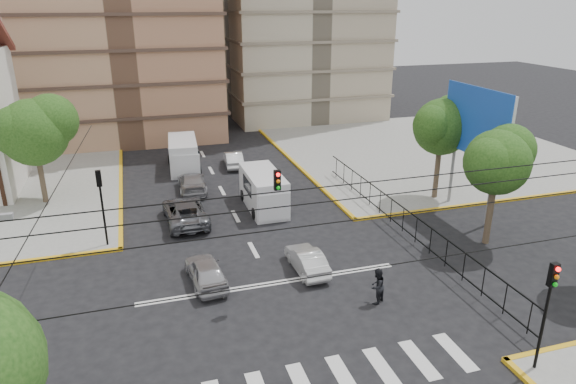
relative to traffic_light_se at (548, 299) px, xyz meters
name	(u,v)px	position (x,y,z in m)	size (l,w,h in m)	color
ground	(278,296)	(-7.80, 7.80, -3.11)	(160.00, 160.00, 0.00)	black
sidewalk_ne	(426,150)	(12.20, 27.80, -3.04)	(26.00, 26.00, 0.15)	gray
crosswalk_stripes	(323,381)	(-7.80, 1.80, -3.11)	(12.00, 2.40, 0.01)	silver
stop_line	(271,284)	(-7.80, 9.00, -3.11)	(13.00, 0.40, 0.01)	silver
park_fence	(402,234)	(1.20, 12.30, -3.11)	(0.10, 22.50, 1.66)	black
billboard	(477,124)	(6.65, 13.80, 2.89)	(0.36, 6.20, 8.10)	slate
tree_park_a	(499,159)	(5.28, 9.81, 1.90)	(4.41, 3.60, 6.83)	#473828
tree_park_c	(443,124)	(6.29, 16.81, 2.22)	(4.65, 3.80, 7.25)	#473828
tree_tudor	(35,129)	(-19.70, 23.81, 2.11)	(5.39, 4.40, 7.43)	#473828
traffic_light_se	(548,299)	(0.00, 0.00, 0.00)	(0.28, 0.22, 4.40)	black
traffic_light_nw	(101,196)	(-15.60, 15.60, 0.00)	(0.28, 0.22, 4.40)	black
traffic_light_hanging	(291,194)	(-7.80, 5.76, 2.79)	(18.00, 9.12, 0.92)	black
utility_pole_sw	(13,380)	(-16.80, -1.20, 1.65)	(1.40, 0.28, 9.00)	slate
van_right_lane	(264,192)	(-5.69, 18.44, -1.91)	(2.29, 5.50, 2.48)	silver
van_left_lane	(184,156)	(-9.87, 28.59, -1.89)	(2.59, 5.72, 2.51)	silver
car_silver_front_left	(206,271)	(-10.85, 9.98, -2.44)	(1.59, 3.94, 1.34)	#B0B0B4
car_white_front_right	(307,260)	(-5.71, 9.73, -2.50)	(1.29, 3.71, 1.22)	white
car_grey_mid_left	(185,211)	(-10.98, 17.79, -2.38)	(2.44, 5.30, 1.47)	slate
car_silver_rear_left	(192,182)	(-9.87, 23.30, -2.43)	(1.92, 4.73, 1.37)	#A1A1A6
car_darkgrey_mid_right	(260,173)	(-4.65, 23.90, -2.44)	(1.59, 3.94, 1.34)	#242426
car_white_rear_right	(233,159)	(-5.81, 28.33, -2.47)	(1.37, 3.92, 1.29)	white
pedestrian_crosswalk	(377,286)	(-3.63, 5.96, -2.24)	(0.85, 0.66, 1.75)	black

